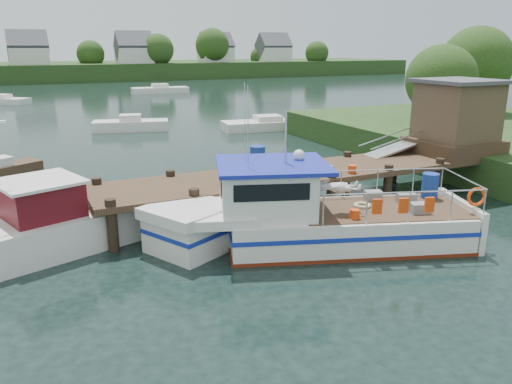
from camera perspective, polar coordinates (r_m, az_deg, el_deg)
name	(u,v)px	position (r m, az deg, el deg)	size (l,w,h in m)	color
ground_plane	(263,213)	(18.01, 0.83, -2.38)	(160.00, 160.00, 0.00)	black
far_shore	(60,68)	(98.03, -21.48, 13.08)	(140.00, 42.55, 9.22)	#28431B
dock	(409,138)	(21.08, 17.04, 5.96)	(16.60, 3.00, 4.78)	#443020
lobster_boat	(307,218)	(14.92, 5.83, -2.94)	(9.84, 5.47, 4.81)	silver
work_boat	(10,235)	(15.54, -26.27, -4.47)	(8.41, 4.68, 4.46)	silver
moored_rowboat	(0,171)	(25.14, -27.19, 2.11)	(3.64, 2.77, 1.02)	#443020
moored_far	(160,90)	(65.93, -10.90, 11.40)	(7.25, 3.04, 1.20)	silver
moored_b	(131,125)	(36.75, -14.12, 7.46)	(5.48, 3.04, 1.15)	silver
moored_c	(268,124)	(36.18, 1.35, 7.74)	(6.71, 3.02, 1.02)	silver
moored_d	(2,100)	(59.02, -27.03, 9.31)	(5.66, 5.27, 0.98)	silver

